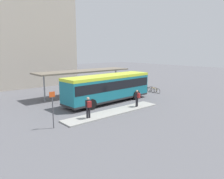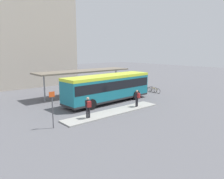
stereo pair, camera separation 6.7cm
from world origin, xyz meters
The scene contains 12 objects.
ground_plane centered at (0.00, 0.00, 0.00)m, with size 120.00×120.00×0.00m, color #5B5B60.
curb_island centered at (-2.30, -3.53, 0.06)m, with size 10.47×1.80×0.12m.
city_bus centered at (0.01, 0.00, 1.80)m, with size 10.93×3.04×3.08m.
pedestrian_waiting centered at (-5.29, -3.68, 1.16)m, with size 0.47×0.51×1.81m.
pedestrian_companion centered at (0.64, -3.78, 1.10)m, with size 0.45×0.48×1.70m.
bicycle_yellow centered at (8.29, -0.18, 0.36)m, with size 0.48×1.64×0.71m.
bicycle_orange centered at (8.65, 0.57, 0.36)m, with size 0.48×1.65×0.72m.
bicycle_black centered at (8.22, 1.33, 0.37)m, with size 0.48×1.71×0.74m.
station_shelter centered at (0.31, 5.19, 3.10)m, with size 12.94×3.12×3.22m.
potted_planter_near_shelter centered at (0.37, 2.41, 0.66)m, with size 0.79×0.79×1.27m.
platform_sign centered at (-8.49, -3.67, 1.56)m, with size 0.44×0.08×2.80m.
station_building centered at (-4.38, 22.63, 7.90)m, with size 19.12×15.95×15.81m.
Camera 2 is at (-15.41, -18.39, 5.80)m, focal length 35.00 mm.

